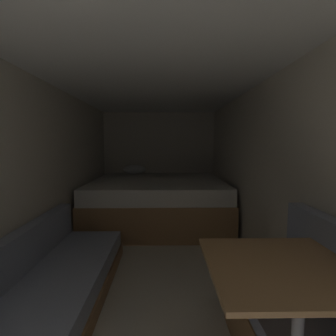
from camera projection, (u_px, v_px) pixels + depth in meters
ground_plane at (154, 269)px, 2.68m from camera, size 7.36×7.36×0.00m
wall_back at (159, 160)px, 5.27m from camera, size 2.46×0.05×2.06m
wall_left at (40, 178)px, 2.56m from camera, size 0.05×5.36×2.06m
wall_right at (266, 177)px, 2.60m from camera, size 0.05×5.36×2.06m
ceiling_slab at (153, 75)px, 2.47m from camera, size 2.46×5.36×0.05m
bed at (158, 201)px, 4.27m from camera, size 2.24×2.00×0.95m
sofa_left at (30, 312)px, 1.70m from camera, size 0.75×2.69×0.65m
dinette_table at (280, 284)px, 1.23m from camera, size 0.73×0.69×0.78m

